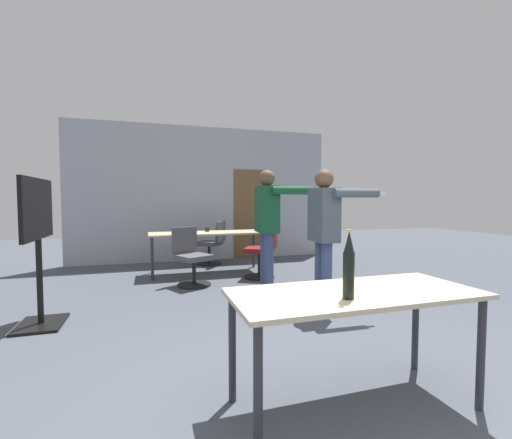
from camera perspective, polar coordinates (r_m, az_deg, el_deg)
back_wall at (r=7.80m, az=-8.29°, el=4.16°), size 5.76×0.12×2.97m
conference_table_near at (r=2.35m, az=16.15°, el=-13.35°), size 1.61×0.68×0.75m
conference_table_far at (r=6.35m, az=-8.11°, el=-2.73°), size 2.08×0.71×0.75m
tv_screen at (r=4.28m, az=-32.58°, el=-2.43°), size 0.44×1.00×1.57m
person_left_plaid at (r=4.29m, az=11.39°, el=-0.90°), size 0.78×0.67×1.72m
person_center_tall at (r=5.07m, az=2.00°, el=0.19°), size 0.81×0.75×1.79m
office_chair_side_rolled at (r=5.53m, az=-10.76°, el=-6.41°), size 0.64×0.67×0.91m
office_chair_far_left at (r=7.20m, az=-7.27°, el=-4.17°), size 0.68×0.66×0.91m
office_chair_near_pushed at (r=5.91m, az=1.30°, el=-5.45°), size 0.67×0.64×0.95m
beer_bottle at (r=2.10m, az=15.20°, el=-7.54°), size 0.07×0.07×0.41m
drink_cup at (r=6.50m, az=-8.12°, el=-1.62°), size 0.08×0.08×0.09m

